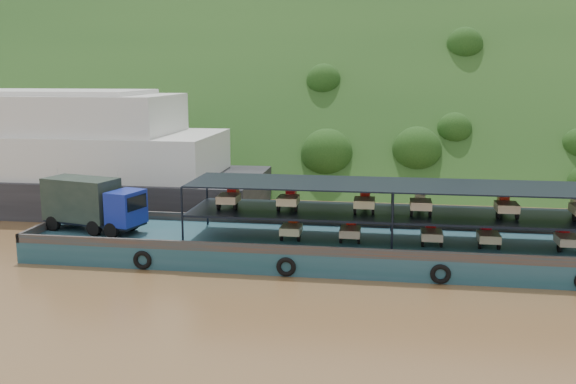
# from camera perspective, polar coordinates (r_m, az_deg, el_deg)

# --- Properties ---
(ground) EXTENTS (160.00, 160.00, 0.00)m
(ground) POSITION_cam_1_polar(r_m,az_deg,el_deg) (38.33, 2.27, -5.62)
(ground) COLOR brown
(ground) RESTS_ON ground
(hillside) EXTENTS (140.00, 39.60, 39.60)m
(hillside) POSITION_cam_1_polar(r_m,az_deg,el_deg) (73.46, 5.53, 2.22)
(hillside) COLOR #173714
(hillside) RESTS_ON ground
(cargo_barge) EXTENTS (35.08, 7.18, 4.54)m
(cargo_barge) POSITION_cam_1_polar(r_m,az_deg,el_deg) (37.27, 2.25, -4.35)
(cargo_barge) COLOR #133D45
(cargo_barge) RESTS_ON ground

